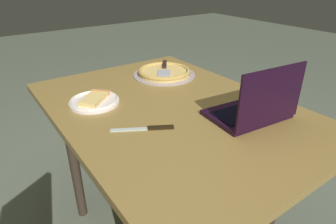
{
  "coord_description": "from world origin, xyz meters",
  "views": [
    {
      "loc": [
        0.94,
        -0.68,
        1.3
      ],
      "look_at": [
        0.08,
        -0.07,
        0.76
      ],
      "focal_mm": 30.8,
      "sensor_mm": 36.0,
      "label": 1
    }
  ],
  "objects_px": {
    "dining_table": "(171,121)",
    "pizza_tray": "(164,72)",
    "table_knife": "(149,128)",
    "pizza_plate": "(94,101)",
    "laptop": "(254,108)"
  },
  "relations": [
    {
      "from": "laptop",
      "to": "pizza_plate",
      "type": "bearing_deg",
      "value": -138.28
    },
    {
      "from": "dining_table",
      "to": "pizza_plate",
      "type": "bearing_deg",
      "value": -129.77
    },
    {
      "from": "laptop",
      "to": "pizza_plate",
      "type": "xyz_separation_m",
      "value": [
        -0.52,
        -0.46,
        -0.04
      ]
    },
    {
      "from": "pizza_tray",
      "to": "table_knife",
      "type": "distance_m",
      "value": 0.62
    },
    {
      "from": "laptop",
      "to": "table_knife",
      "type": "xyz_separation_m",
      "value": [
        -0.18,
        -0.38,
        -0.05
      ]
    },
    {
      "from": "laptop",
      "to": "pizza_plate",
      "type": "distance_m",
      "value": 0.7
    },
    {
      "from": "pizza_plate",
      "to": "table_knife",
      "type": "relative_size",
      "value": 1.03
    },
    {
      "from": "pizza_plate",
      "to": "pizza_tray",
      "type": "bearing_deg",
      "value": 105.51
    },
    {
      "from": "laptop",
      "to": "table_knife",
      "type": "distance_m",
      "value": 0.43
    },
    {
      "from": "table_knife",
      "to": "dining_table",
      "type": "bearing_deg",
      "value": 122.3
    },
    {
      "from": "pizza_tray",
      "to": "table_knife",
      "type": "height_order",
      "value": "pizza_tray"
    },
    {
      "from": "dining_table",
      "to": "table_knife",
      "type": "xyz_separation_m",
      "value": [
        0.12,
        -0.19,
        0.08
      ]
    },
    {
      "from": "dining_table",
      "to": "pizza_tray",
      "type": "distance_m",
      "value": 0.42
    },
    {
      "from": "dining_table",
      "to": "pizza_tray",
      "type": "xyz_separation_m",
      "value": [
        -0.35,
        0.21,
        0.09
      ]
    },
    {
      "from": "laptop",
      "to": "table_knife",
      "type": "bearing_deg",
      "value": -114.78
    }
  ]
}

